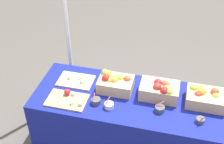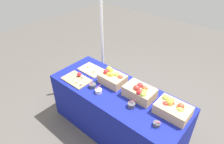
# 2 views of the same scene
# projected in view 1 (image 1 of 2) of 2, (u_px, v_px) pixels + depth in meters

# --- Properties ---
(table) EXTENTS (1.90, 0.76, 0.74)m
(table) POSITION_uv_depth(u_px,v_px,m) (128.00, 123.00, 3.21)
(table) COLOR navy
(table) RESTS_ON ground_plane
(apple_crate_left) EXTENTS (0.37, 0.27, 0.18)m
(apple_crate_left) POSITION_uv_depth(u_px,v_px,m) (206.00, 97.00, 2.88)
(apple_crate_left) COLOR tan
(apple_crate_left) RESTS_ON table
(apple_crate_middle) EXTENTS (0.38, 0.25, 0.19)m
(apple_crate_middle) POSITION_uv_depth(u_px,v_px,m) (160.00, 90.00, 2.95)
(apple_crate_middle) COLOR tan
(apple_crate_middle) RESTS_ON table
(apple_crate_right) EXTENTS (0.34, 0.25, 0.18)m
(apple_crate_right) POSITION_uv_depth(u_px,v_px,m) (115.00, 83.00, 3.05)
(apple_crate_right) COLOR tan
(apple_crate_right) RESTS_ON table
(cutting_board_front) EXTENTS (0.39, 0.25, 0.08)m
(cutting_board_front) POSITION_uv_depth(u_px,v_px,m) (67.00, 99.00, 2.95)
(cutting_board_front) COLOR tan
(cutting_board_front) RESTS_ON table
(cutting_board_back) EXTENTS (0.37, 0.25, 0.06)m
(cutting_board_back) POSITION_uv_depth(u_px,v_px,m) (76.00, 81.00, 3.19)
(cutting_board_back) COLOR #D1B284
(cutting_board_back) RESTS_ON table
(sample_bowl_near) EXTENTS (0.09, 0.09, 0.11)m
(sample_bowl_near) POSITION_uv_depth(u_px,v_px,m) (109.00, 105.00, 2.86)
(sample_bowl_near) COLOR silver
(sample_bowl_near) RESTS_ON table
(sample_bowl_mid) EXTENTS (0.09, 0.09, 0.10)m
(sample_bowl_mid) POSITION_uv_depth(u_px,v_px,m) (96.00, 101.00, 2.91)
(sample_bowl_mid) COLOR #4C4C51
(sample_bowl_mid) RESTS_ON table
(sample_bowl_far) EXTENTS (0.08, 0.08, 0.09)m
(sample_bowl_far) POSITION_uv_depth(u_px,v_px,m) (200.00, 120.00, 2.71)
(sample_bowl_far) COLOR #4C4C51
(sample_bowl_far) RESTS_ON table
(sample_bowl_extra) EXTENTS (0.09, 0.09, 0.11)m
(sample_bowl_extra) POSITION_uv_depth(u_px,v_px,m) (160.00, 109.00, 2.82)
(sample_bowl_extra) COLOR #4C4C51
(sample_bowl_extra) RESTS_ON table
(tent_pole) EXTENTS (0.04, 0.04, 2.06)m
(tent_pole) POSITION_uv_depth(u_px,v_px,m) (67.00, 31.00, 3.48)
(tent_pole) COLOR white
(tent_pole) RESTS_ON ground_plane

